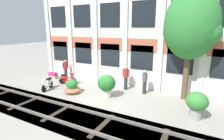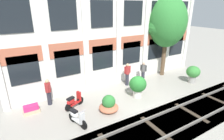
% 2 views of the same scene
% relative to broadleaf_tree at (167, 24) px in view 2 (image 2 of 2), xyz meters
% --- Properties ---
extents(ground_plane, '(80.00, 80.00, 0.00)m').
position_rel_broadleaf_tree_xyz_m(ground_plane, '(-4.23, -2.50, -4.33)').
color(ground_plane, '#9E998E').
extents(apartment_facade, '(15.41, 0.64, 8.30)m').
position_rel_broadleaf_tree_xyz_m(apartment_facade, '(-4.23, 0.77, -0.20)').
color(apartment_facade, silver).
rests_on(apartment_facade, ground).
extents(rail_tracks, '(23.05, 2.80, 0.43)m').
position_rel_broadleaf_tree_xyz_m(rail_tracks, '(-4.23, -5.02, -4.47)').
color(rail_tracks, '#423F3A').
rests_on(rail_tracks, ground).
extents(broadleaf_tree, '(3.12, 2.98, 6.40)m').
position_rel_broadleaf_tree_xyz_m(broadleaf_tree, '(0.00, 0.00, 0.00)').
color(broadleaf_tree, brown).
rests_on(broadleaf_tree, ground).
extents(potted_plant_stone_basin, '(1.02, 1.02, 1.35)m').
position_rel_broadleaf_tree_xyz_m(potted_plant_stone_basin, '(0.78, -2.38, -3.52)').
color(potted_plant_stone_basin, gray).
rests_on(potted_plant_stone_basin, ground).
extents(potted_plant_square_trough, '(0.88, 0.46, 0.49)m').
position_rel_broadleaf_tree_xyz_m(potted_plant_square_trough, '(-10.57, -0.49, -4.10)').
color(potted_plant_square_trough, tan).
rests_on(potted_plant_square_trough, ground).
extents(potted_plant_wide_bowl, '(1.12, 1.12, 0.98)m').
position_rel_broadleaf_tree_xyz_m(potted_plant_wide_bowl, '(-6.73, -2.49, -3.95)').
color(potted_plant_wide_bowl, '#B76647').
rests_on(potted_plant_wide_bowl, ground).
extents(potted_plant_glazed_jar, '(1.11, 1.11, 1.45)m').
position_rel_broadleaf_tree_xyz_m(potted_plant_glazed_jar, '(-4.32, -2.03, -3.48)').
color(potted_plant_glazed_jar, beige).
rests_on(potted_plant_glazed_jar, ground).
extents(scooter_near_curb, '(1.30, 0.73, 0.98)m').
position_rel_broadleaf_tree_xyz_m(scooter_near_curb, '(-8.36, -1.19, -3.89)').
color(scooter_near_curb, black).
rests_on(scooter_near_curb, ground).
extents(scooter_second_parked, '(0.65, 1.34, 0.98)m').
position_rel_broadleaf_tree_xyz_m(scooter_second_parked, '(-8.73, -2.74, -3.89)').
color(scooter_second_parked, black).
rests_on(scooter_second_parked, ground).
extents(resident_by_doorway, '(0.34, 0.52, 1.64)m').
position_rel_broadleaf_tree_xyz_m(resident_by_doorway, '(-9.49, -0.06, -3.45)').
color(resident_by_doorway, '#282833').
rests_on(resident_by_doorway, ground).
extents(resident_watching_tracks, '(0.34, 0.46, 1.62)m').
position_rel_broadleaf_tree_xyz_m(resident_watching_tracks, '(-2.43, -0.32, -3.47)').
color(resident_watching_tracks, '#282833').
rests_on(resident_watching_tracks, ground).
extents(resident_near_plants, '(0.53, 0.34, 1.71)m').
position_rel_broadleaf_tree_xyz_m(resident_near_plants, '(-3.84, -0.18, -3.41)').
color(resident_near_plants, '#282833').
rests_on(resident_near_plants, ground).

